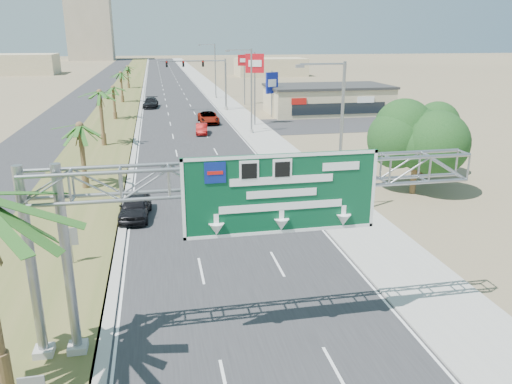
{
  "coord_description": "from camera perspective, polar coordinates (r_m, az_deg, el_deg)",
  "views": [
    {
      "loc": [
        -3.77,
        -7.16,
        11.5
      ],
      "look_at": [
        0.76,
        15.54,
        4.2
      ],
      "focal_mm": 35.0,
      "sensor_mm": 36.0,
      "label": 1
    }
  ],
  "objects": [
    {
      "name": "sidewalk_right",
      "position": [
        118.36,
        -5.42,
        11.88
      ],
      "size": [
        4.0,
        300.0,
        0.1
      ],
      "primitive_type": "cube",
      "color": "#9E9B93",
      "rests_on": "ground"
    },
    {
      "name": "streetlight_near",
      "position": [
        31.93,
        9.3,
        4.97
      ],
      "size": [
        3.27,
        0.44,
        10.0
      ],
      "color": "gray",
      "rests_on": "ground"
    },
    {
      "name": "pole_sign_red_far",
      "position": [
        86.82,
        -1.34,
        14.37
      ],
      "size": [
        2.2,
        0.36,
        8.54
      ],
      "color": "gray",
      "rests_on": "ground"
    },
    {
      "name": "streetlight_far",
      "position": [
        96.04,
        -4.79,
        13.39
      ],
      "size": [
        3.27,
        0.44,
        10.0
      ],
      "color": "gray",
      "rests_on": "ground"
    },
    {
      "name": "building_distant_left",
      "position": [
        172.38,
        -25.84,
        13.0
      ],
      "size": [
        24.0,
        14.0,
        6.0
      ],
      "primitive_type": "cube",
      "color": "tan",
      "rests_on": "ground"
    },
    {
      "name": "building_distant_right",
      "position": [
        151.26,
        1.67,
        14.09
      ],
      "size": [
        20.0,
        12.0,
        5.0
      ],
      "primitive_type": "cube",
      "color": "tan",
      "rests_on": "ground"
    },
    {
      "name": "car_mid_lane",
      "position": [
        61.17,
        -6.23,
        7.17
      ],
      "size": [
        1.71,
        3.97,
        1.27
      ],
      "primitive_type": "imported",
      "rotation": [
        0.0,
        0.0,
        -0.1
      ],
      "color": "maroon",
      "rests_on": "ground"
    },
    {
      "name": "palm_row_f",
      "position": [
        117.5,
        -14.5,
        13.66
      ],
      "size": [
        3.99,
        3.99,
        5.75
      ],
      "color": "brown",
      "rests_on": "ground"
    },
    {
      "name": "opposing_road",
      "position": [
        118.46,
        -18.01,
        11.11
      ],
      "size": [
        8.0,
        300.0,
        0.02
      ],
      "primitive_type": "cube",
      "color": "#28282B",
      "rests_on": "ground"
    },
    {
      "name": "sign_gantry",
      "position": [
        18.14,
        -2.18,
        0.03
      ],
      "size": [
        16.75,
        1.24,
        7.5
      ],
      "color": "gray",
      "rests_on": "ground"
    },
    {
      "name": "palm_row_c",
      "position": [
        55.76,
        -17.45,
        10.72
      ],
      "size": [
        3.99,
        3.99,
        6.75
      ],
      "color": "brown",
      "rests_on": "ground"
    },
    {
      "name": "oak_far",
      "position": [
        43.75,
        18.88,
        6.46
      ],
      "size": [
        3.5,
        3.5,
        5.6
      ],
      "color": "brown",
      "rests_on": "ground"
    },
    {
      "name": "road",
      "position": [
        117.78,
        -9.62,
        11.67
      ],
      "size": [
        12.0,
        300.0,
        0.02
      ],
      "primitive_type": "cube",
      "color": "#28282B",
      "rests_on": "ground"
    },
    {
      "name": "car_far",
      "position": [
        85.35,
        -11.94,
        9.94
      ],
      "size": [
        2.73,
        5.71,
        1.61
      ],
      "primitive_type": "imported",
      "rotation": [
        0.0,
        0.0,
        -0.09
      ],
      "color": "black",
      "rests_on": "ground"
    },
    {
      "name": "palm_row_d",
      "position": [
        73.73,
        -16.03,
        11.34
      ],
      "size": [
        3.99,
        3.99,
        5.45
      ],
      "color": "brown",
      "rests_on": "ground"
    },
    {
      "name": "car_right_lane",
      "position": [
        68.65,
        -5.47,
        8.45
      ],
      "size": [
        2.61,
        5.62,
        1.56
      ],
      "primitive_type": "imported",
      "rotation": [
        0.0,
        0.0,
        -0.0
      ],
      "color": "gray",
      "rests_on": "ground"
    },
    {
      "name": "signal_mast",
      "position": [
        79.92,
        -4.96,
        12.67
      ],
      "size": [
        10.28,
        0.71,
        8.0
      ],
      "color": "gray",
      "rests_on": "ground"
    },
    {
      "name": "streetlight_mid",
      "position": [
        60.57,
        -0.71,
        11.06
      ],
      "size": [
        3.27,
        0.44,
        10.0
      ],
      "color": "gray",
      "rests_on": "ground"
    },
    {
      "name": "median_signback_b",
      "position": [
        27.5,
        -20.44,
        -5.09
      ],
      "size": [
        0.75,
        0.08,
        2.08
      ],
      "color": "gray",
      "rests_on": "ground"
    },
    {
      "name": "store_building",
      "position": [
        78.15,
        8.17,
        10.35
      ],
      "size": [
        18.0,
        10.0,
        4.0
      ],
      "primitive_type": "cube",
      "color": "tan",
      "rests_on": "ground"
    },
    {
      "name": "car_left_lane",
      "position": [
        33.62,
        -13.65,
        -1.59
      ],
      "size": [
        2.24,
        4.77,
        1.58
      ],
      "primitive_type": "imported",
      "rotation": [
        0.0,
        0.0,
        -0.08
      ],
      "color": "black",
      "rests_on": "ground"
    },
    {
      "name": "oak_near",
      "position": [
        38.74,
        18.01,
        6.28
      ],
      "size": [
        4.5,
        4.5,
        6.8
      ],
      "color": "brown",
      "rests_on": "ground"
    },
    {
      "name": "tower_distant",
      "position": [
        258.78,
        -18.5,
        17.99
      ],
      "size": [
        20.0,
        16.0,
        35.0
      ],
      "primitive_type": "cube",
      "color": "tan",
      "rests_on": "ground"
    },
    {
      "name": "palm_row_b",
      "position": [
        40.13,
        -19.5,
        7.04
      ],
      "size": [
        3.99,
        3.99,
        5.95
      ],
      "color": "brown",
      "rests_on": "ground"
    },
    {
      "name": "pole_sign_blue",
      "position": [
        73.25,
        1.83,
        12.2
      ],
      "size": [
        1.95,
        1.07,
        6.63
      ],
      "color": "gray",
      "rests_on": "ground"
    },
    {
      "name": "median_grass",
      "position": [
        117.88,
        -14.57,
        11.39
      ],
      "size": [
        7.0,
        300.0,
        0.12
      ],
      "primitive_type": "cube",
      "color": "#505827",
      "rests_on": "ground"
    },
    {
      "name": "pole_sign_red_near",
      "position": [
        66.09,
        -0.14,
        13.99
      ],
      "size": [
        2.4,
        0.92,
        9.43
      ],
      "color": "gray",
      "rests_on": "ground"
    },
    {
      "name": "palm_row_e",
      "position": [
        92.56,
        -15.22,
        12.95
      ],
      "size": [
        3.99,
        3.99,
        6.15
      ],
      "color": "brown",
      "rests_on": "ground"
    }
  ]
}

